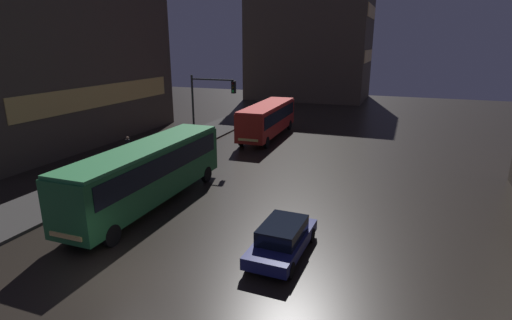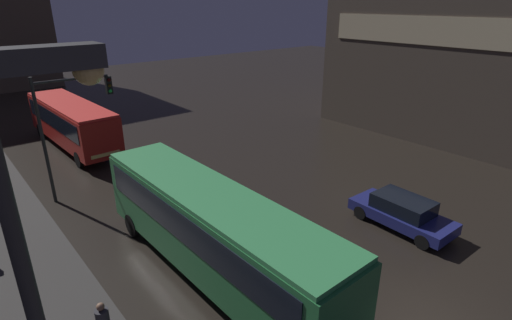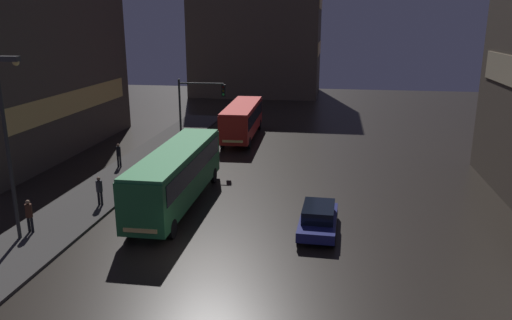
# 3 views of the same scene
# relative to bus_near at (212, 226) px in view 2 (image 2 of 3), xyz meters

# --- Properties ---
(sidewalk_left) EXTENTS (4.00, 48.00, 0.15)m
(sidewalk_left) POSITION_rel_bus_near_xyz_m (-5.51, 3.52, -2.03)
(sidewalk_left) COLOR #3D3A38
(sidewalk_left) RESTS_ON ground
(bus_near) EXTENTS (2.54, 11.95, 3.42)m
(bus_near) POSITION_rel_bus_near_xyz_m (0.00, 0.00, 0.00)
(bus_near) COLOR #236B38
(bus_near) RESTS_ON ground
(bus_far) EXTENTS (2.86, 10.79, 3.14)m
(bus_far) POSITION_rel_bus_near_xyz_m (0.62, 17.84, -0.17)
(bus_far) COLOR #AD1E19
(bus_far) RESTS_ON ground
(car_taxi) EXTENTS (2.02, 4.57, 1.44)m
(car_taxi) POSITION_rel_bus_near_xyz_m (8.39, -2.56, -1.36)
(car_taxi) COLOR navy
(car_taxi) RESTS_ON ground
(traffic_light_main) EXTENTS (3.72, 0.35, 6.29)m
(traffic_light_main) POSITION_rel_bus_near_xyz_m (-1.56, 10.04, 2.19)
(traffic_light_main) COLOR #2D2D2D
(traffic_light_main) RESTS_ON ground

